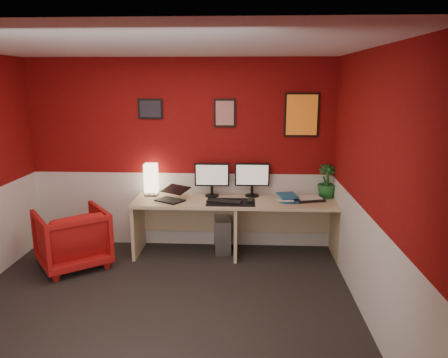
% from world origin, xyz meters
% --- Properties ---
extents(ground, '(4.00, 3.50, 0.01)m').
position_xyz_m(ground, '(0.00, 0.00, 0.00)').
color(ground, black).
rests_on(ground, ground).
extents(ceiling, '(4.00, 3.50, 0.01)m').
position_xyz_m(ceiling, '(0.00, 0.00, 2.50)').
color(ceiling, white).
rests_on(ceiling, ground).
extents(wall_back, '(4.00, 0.01, 2.50)m').
position_xyz_m(wall_back, '(0.00, 1.75, 1.25)').
color(wall_back, maroon).
rests_on(wall_back, ground).
extents(wall_front, '(4.00, 0.01, 2.50)m').
position_xyz_m(wall_front, '(0.00, -1.75, 1.25)').
color(wall_front, maroon).
rests_on(wall_front, ground).
extents(wall_right, '(0.01, 3.50, 2.50)m').
position_xyz_m(wall_right, '(2.00, 0.00, 1.25)').
color(wall_right, maroon).
rests_on(wall_right, ground).
extents(wainscot_back, '(4.00, 0.01, 1.00)m').
position_xyz_m(wainscot_back, '(0.00, 1.75, 0.50)').
color(wainscot_back, silver).
rests_on(wainscot_back, ground).
extents(wainscot_right, '(0.01, 3.50, 1.00)m').
position_xyz_m(wainscot_right, '(2.00, 0.00, 0.50)').
color(wainscot_right, silver).
rests_on(wainscot_right, ground).
extents(desk, '(2.60, 0.65, 0.73)m').
position_xyz_m(desk, '(0.74, 1.41, 0.36)').
color(desk, tan).
rests_on(desk, ground).
extents(shoji_lamp, '(0.16, 0.16, 0.40)m').
position_xyz_m(shoji_lamp, '(-0.38, 1.60, 0.93)').
color(shoji_lamp, '#FFE5B2').
rests_on(shoji_lamp, desk).
extents(laptop, '(0.40, 0.37, 0.22)m').
position_xyz_m(laptop, '(-0.08, 1.33, 0.84)').
color(laptop, black).
rests_on(laptop, desk).
extents(monitor_left, '(0.45, 0.06, 0.58)m').
position_xyz_m(monitor_left, '(0.42, 1.59, 1.02)').
color(monitor_left, black).
rests_on(monitor_left, desk).
extents(monitor_right, '(0.45, 0.06, 0.58)m').
position_xyz_m(monitor_right, '(0.95, 1.62, 1.02)').
color(monitor_right, black).
rests_on(monitor_right, desk).
extents(desk_mat, '(0.60, 0.38, 0.01)m').
position_xyz_m(desk_mat, '(0.68, 1.30, 0.73)').
color(desk_mat, black).
rests_on(desk_mat, desk).
extents(keyboard, '(0.44, 0.23, 0.02)m').
position_xyz_m(keyboard, '(0.59, 1.29, 0.74)').
color(keyboard, black).
rests_on(keyboard, desk_mat).
extents(mouse, '(0.06, 0.10, 0.03)m').
position_xyz_m(mouse, '(0.92, 1.29, 0.75)').
color(mouse, black).
rests_on(mouse, desk_mat).
extents(book_bottom, '(0.24, 0.31, 0.03)m').
position_xyz_m(book_bottom, '(1.30, 1.39, 0.74)').
color(book_bottom, '#1F6290').
rests_on(book_bottom, desk).
extents(book_middle, '(0.25, 0.31, 0.02)m').
position_xyz_m(book_middle, '(1.27, 1.41, 0.77)').
color(book_middle, silver).
rests_on(book_middle, book_bottom).
extents(book_top, '(0.28, 0.34, 0.03)m').
position_xyz_m(book_top, '(1.28, 1.40, 0.79)').
color(book_top, '#1F6290').
rests_on(book_top, book_middle).
extents(zen_tray, '(0.40, 0.33, 0.03)m').
position_xyz_m(zen_tray, '(1.66, 1.45, 0.74)').
color(zen_tray, black).
rests_on(zen_tray, desk).
extents(potted_plant, '(0.27, 0.27, 0.43)m').
position_xyz_m(potted_plant, '(1.90, 1.59, 0.95)').
color(potted_plant, '#19591E').
rests_on(potted_plant, desk).
extents(pc_tower, '(0.25, 0.47, 0.45)m').
position_xyz_m(pc_tower, '(0.56, 1.55, 0.23)').
color(pc_tower, '#99999E').
rests_on(pc_tower, ground).
extents(armchair, '(1.08, 1.08, 0.71)m').
position_xyz_m(armchair, '(-1.22, 0.96, 0.36)').
color(armchair, '#AB1513').
rests_on(armchair, ground).
extents(art_left, '(0.32, 0.02, 0.26)m').
position_xyz_m(art_left, '(-0.38, 1.74, 1.85)').
color(art_left, black).
rests_on(art_left, wall_back).
extents(art_center, '(0.28, 0.02, 0.36)m').
position_xyz_m(art_center, '(0.58, 1.74, 1.80)').
color(art_center, red).
rests_on(art_center, wall_back).
extents(art_right, '(0.44, 0.02, 0.56)m').
position_xyz_m(art_right, '(1.57, 1.74, 1.78)').
color(art_right, orange).
rests_on(art_right, wall_back).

